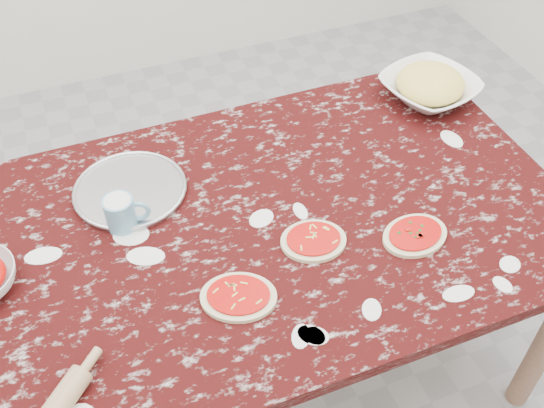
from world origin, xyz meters
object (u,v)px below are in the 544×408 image
Objects in this scene: worktable at (272,238)px; pizza_tray at (130,191)px; cheese_bowl at (429,89)px; flour_mug at (121,213)px.

pizza_tray is at bearing 144.73° from worktable.
worktable is 5.50× the size of cheese_bowl.
cheese_bowl is 2.45× the size of flour_mug.
cheese_bowl is (0.67, 0.31, 0.12)m from worktable.
cheese_bowl is at bearing 10.78° from flour_mug.
pizza_tray is 0.13m from flour_mug.
cheese_bowl is (1.00, 0.08, 0.03)m from pizza_tray.
pizza_tray is (-0.33, 0.23, 0.09)m from worktable.
worktable is at bearing -17.22° from flour_mug.
pizza_tray is 1.01m from cheese_bowl.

